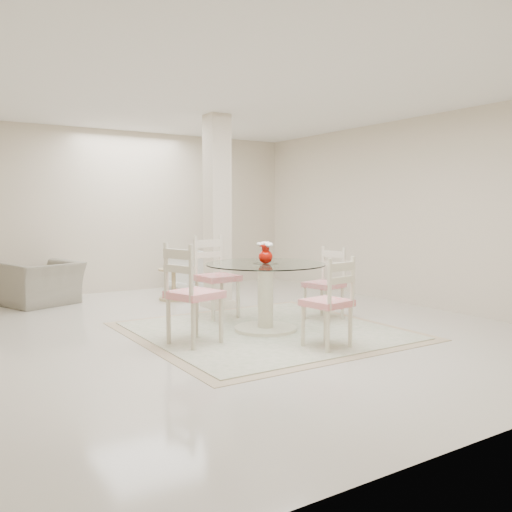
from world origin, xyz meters
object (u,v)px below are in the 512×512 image
dining_chair_north (214,270)px  side_table (174,285)px  armchair_white (194,271)px  dining_table (265,297)px  dining_chair_south (332,296)px  dining_chair_west (189,287)px  recliner_taupe (42,284)px  column (217,212)px  red_vase (266,253)px  dining_chair_east (327,278)px

dining_chair_north → side_table: size_ratio=2.39×
armchair_white → side_table: size_ratio=1.53×
dining_table → dining_chair_north: bearing=96.3°
dining_table → dining_chair_north: (-0.11, 1.02, 0.21)m
dining_chair_south → side_table: size_ratio=2.11×
dining_chair_west → armchair_white: size_ratio=1.56×
dining_table → dining_chair_south: size_ratio=1.32×
dining_chair_south → recliner_taupe: dining_chair_south is taller
dining_table → armchair_white: bearing=78.1°
dining_chair_south → side_table: 3.58m
dining_chair_south → recliner_taupe: size_ratio=1.06×
column → dining_chair_south: 2.80m
dining_chair_west → dining_chair_south: dining_chair_west is taller
dining_chair_north → red_vase: bearing=-87.9°
dining_chair_west → dining_chair_south: (1.13, -0.88, -0.07)m
red_vase → dining_chair_east: (1.01, 0.12, -0.37)m
dining_chair_east → dining_chair_south: 1.44m
red_vase → side_table: red_vase is taller
dining_chair_west → side_table: size_ratio=2.40×
recliner_taupe → armchair_white: size_ratio=1.30×
dining_chair_north → armchair_white: (0.80, 2.22, -0.27)m
dining_chair_east → armchair_white: size_ratio=1.36×
dining_chair_east → dining_chair_north: (-1.12, 0.90, 0.08)m
red_vase → dining_chair_west: bearing=-172.9°
dining_chair_east → recliner_taupe: size_ratio=1.05×
red_vase → dining_chair_east: bearing=6.8°
dining_chair_west → dining_chair_south: bearing=-143.5°
red_vase → recliner_taupe: red_vase is taller
dining_chair_west → recliner_taupe: 3.40m
dining_chair_north → dining_chair_south: bearing=-87.8°
dining_chair_south → recliner_taupe: (-1.90, 4.19, -0.23)m
recliner_taupe → side_table: 1.89m
dining_chair_south → red_vase: bearing=-91.0°
recliner_taupe → armchair_white: bearing=160.9°
dining_chair_south → armchair_white: 4.30m
armchair_white → dining_table: bearing=68.8°
recliner_taupe → dining_chair_west: bearing=82.4°
dining_chair_east → dining_chair_south: (-0.89, -1.13, 0.01)m
side_table → column: bearing=-72.1°
dining_chair_north → dining_chair_west: dining_chair_west is taller
dining_table → dining_chair_south: (0.12, -1.01, 0.14)m
column → dining_table: column is taller
side_table → recliner_taupe: bearing=160.8°
dining_chair_east → recliner_taupe: dining_chair_east is taller
dining_chair_north → dining_chair_west: 1.46m
dining_chair_west → armchair_white: bearing=-42.4°
dining_chair_east → side_table: (-1.00, 2.43, -0.31)m
recliner_taupe → side_table: size_ratio=1.99×
side_table → red_vase: bearing=-90.1°
dining_chair_north → dining_chair_west: size_ratio=1.00×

